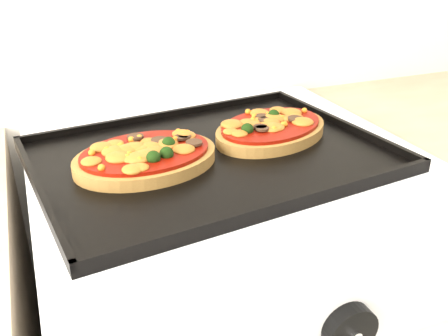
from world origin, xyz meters
name	(u,v)px	position (x,y,z in m)	size (l,w,h in m)	color
control_panel	(344,315)	(0.03, 1.39, 0.85)	(0.60, 0.02, 0.09)	silver
knob_center	(350,329)	(0.02, 1.37, 0.85)	(0.06, 0.06, 0.02)	black
baking_tray	(212,154)	(-0.01, 1.70, 0.92)	(0.51, 0.38, 0.02)	black
pizza_left	(146,155)	(-0.11, 1.70, 0.94)	(0.21, 0.16, 0.03)	#A78039
pizza_right	(271,128)	(0.11, 1.73, 0.94)	(0.21, 0.14, 0.03)	#A78039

